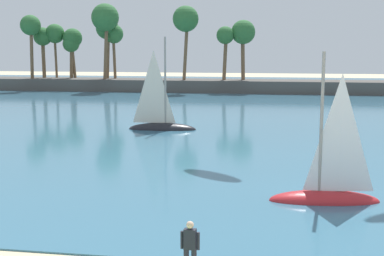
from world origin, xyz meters
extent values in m
cube|color=#386B84|center=(0.00, 60.49, 0.03)|extent=(220.00, 101.42, 0.06)
cube|color=#514C47|center=(0.00, 71.20, 0.90)|extent=(112.37, 6.00, 1.80)
cylinder|color=brown|center=(-22.93, 70.05, 6.28)|extent=(0.90, 0.77, 8.99)
sphere|color=#2D6633|center=(-22.93, 70.05, 10.77)|extent=(4.01, 4.01, 4.01)
cylinder|color=brown|center=(-5.47, 71.09, 4.98)|extent=(0.76, 0.75, 6.39)
sphere|color=#2D6633|center=(-5.47, 71.09, 8.16)|extent=(2.53, 2.53, 2.53)
cylinder|color=brown|center=(-2.97, 71.90, 5.21)|extent=(0.73, 0.70, 6.84)
sphere|color=#2D6633|center=(-2.97, 71.90, 8.62)|extent=(3.46, 3.46, 3.46)
cylinder|color=brown|center=(-31.91, 72.63, 5.17)|extent=(0.54, 0.50, 6.76)
sphere|color=#2D6633|center=(-31.91, 72.63, 8.55)|extent=(2.96, 2.96, 2.96)
cylinder|color=brown|center=(-29.28, 72.44, 4.40)|extent=(0.67, 0.78, 5.22)
sphere|color=#2D6633|center=(-29.28, 72.44, 6.99)|extent=(2.55, 2.55, 2.55)
cylinder|color=brown|center=(-22.27, 71.88, 5.12)|extent=(0.60, 0.43, 6.65)
sphere|color=#2D6633|center=(-22.27, 71.88, 8.44)|extent=(2.84, 2.84, 2.84)
cylinder|color=brown|center=(-11.04, 70.10, 6.13)|extent=(0.89, 0.91, 8.69)
sphere|color=#2D6633|center=(-11.04, 70.10, 10.46)|extent=(3.70, 3.70, 3.70)
cylinder|color=brown|center=(-33.75, 72.24, 4.95)|extent=(0.75, 0.90, 6.34)
sphere|color=#2D6633|center=(-33.75, 72.24, 8.10)|extent=(2.79, 2.79, 2.79)
cylinder|color=brown|center=(-34.40, 69.68, 5.76)|extent=(0.70, 0.58, 7.93)
sphere|color=#2D6633|center=(-34.40, 69.68, 9.71)|extent=(3.03, 3.03, 3.03)
cylinder|color=brown|center=(-29.09, 72.68, 4.84)|extent=(0.76, 0.72, 6.10)
sphere|color=#2D6633|center=(-29.09, 72.68, 7.88)|extent=(2.93, 2.93, 2.93)
cylinder|color=brown|center=(-23.23, 71.78, 5.56)|extent=(0.90, 0.68, 7.54)
sphere|color=#2D6633|center=(-23.23, 71.78, 9.31)|extent=(3.38, 3.38, 3.38)
cube|color=#23232D|center=(0.06, 8.74, 1.15)|extent=(0.35, 0.21, 0.58)
sphere|color=beige|center=(0.06, 8.74, 1.56)|extent=(0.21, 0.21, 0.21)
cylinder|color=#23232D|center=(0.29, 8.73, 1.11)|extent=(0.09, 0.09, 0.50)
cylinder|color=#23232D|center=(-0.17, 8.75, 1.11)|extent=(0.09, 0.09, 0.50)
ellipsoid|color=black|center=(-6.61, 34.88, 0.06)|extent=(5.40, 1.92, 1.06)
cylinder|color=gray|center=(-6.35, 34.90, 3.91)|extent=(0.16, 0.16, 6.64)
pyramid|color=silver|center=(-7.25, 34.84, 3.41)|extent=(2.40, 0.31, 5.64)
ellipsoid|color=red|center=(4.35, 16.88, 0.06)|extent=(4.71, 1.89, 0.92)
cylinder|color=gray|center=(4.12, 16.85, 3.39)|extent=(0.14, 0.14, 5.73)
pyramid|color=white|center=(4.90, 16.94, 2.96)|extent=(2.07, 0.37, 4.87)
camera|label=1|loc=(2.41, -5.05, 6.40)|focal=49.40mm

